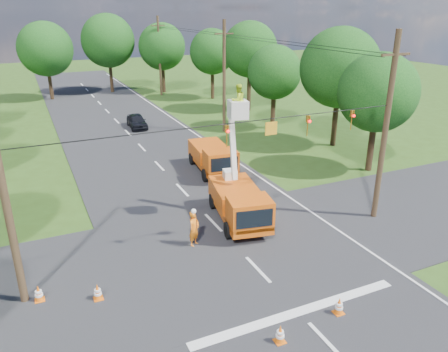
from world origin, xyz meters
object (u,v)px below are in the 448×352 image
ground_worker (194,229)px  traffic_cone_4 (98,292)px  tree_right_b (340,68)px  tree_right_c (275,72)px  pole_right_far (159,56)px  tree_far_a (45,49)px  traffic_cone_7 (211,146)px  pole_right_mid (224,76)px  distant_car (137,121)px  tree_right_a (378,93)px  traffic_cone_3 (213,176)px  tree_right_d (250,49)px  traffic_cone_2 (229,197)px  tree_right_e (212,52)px  traffic_cone_1 (339,306)px  second_truck (213,157)px  traffic_cone_5 (39,293)px  pole_left (5,198)px  bucket_truck (239,195)px  pole_right_near (386,128)px  tree_far_b (108,41)px  tree_far_c (162,47)px  traffic_cone_0 (280,334)px  traffic_cone_8 (217,180)px

ground_worker → traffic_cone_4: size_ratio=2.57×
tree_right_b → tree_right_c: size_ratio=1.23×
pole_right_far → tree_far_a: pole_right_far is taller
traffic_cone_7 → pole_right_mid: bearing=54.8°
ground_worker → distant_car: size_ratio=0.47×
traffic_cone_4 → tree_right_a: size_ratio=0.09×
traffic_cone_7 → tree_right_c: size_ratio=0.09×
traffic_cone_3 → tree_right_d: 22.93m
pole_right_far → traffic_cone_2: bearing=-100.6°
tree_right_e → traffic_cone_1: bearing=-106.9°
second_truck → traffic_cone_7: second_truck is taller
traffic_cone_5 → tree_right_d: bearing=48.9°
tree_right_b → tree_right_d: 15.00m
traffic_cone_4 → pole_left: pole_left is taller
bucket_truck → tree_right_b: tree_right_b is taller
pole_right_near → tree_far_b: (-5.50, 45.00, 1.70)m
ground_worker → traffic_cone_4: (-5.05, -2.40, -0.55)m
tree_right_b → tree_far_c: size_ratio=1.05×
distant_car → tree_right_b: tree_right_b is taller
second_truck → tree_far_c: size_ratio=0.65×
traffic_cone_0 → ground_worker: bearing=92.2°
traffic_cone_4 → traffic_cone_5: same height
tree_right_a → second_truck: bearing=157.7°
bucket_truck → traffic_cone_7: 13.09m
tree_right_d → tree_far_a: 25.46m
traffic_cone_4 → tree_far_b: bearing=78.0°
traffic_cone_2 → tree_far_a: bearing=100.4°
tree_right_a → tree_right_d: bearing=86.5°
distant_car → tree_far_b: 21.38m
traffic_cone_3 → traffic_cone_8: same height
traffic_cone_8 → tree_right_e: tree_right_e is taller
pole_left → tree_right_d: size_ratio=0.93×
ground_worker → traffic_cone_3: ground_worker is taller
traffic_cone_3 → traffic_cone_0: bearing=-104.7°
bucket_truck → distant_car: bucket_truck is taller
ground_worker → tree_right_e: bearing=29.2°
traffic_cone_1 → tree_right_d: bearing=67.8°
tree_right_d → ground_worker: bearing=-122.8°
traffic_cone_2 → tree_right_b: (13.02, 6.87, 6.08)m
pole_right_near → tree_far_a: pole_right_near is taller
ground_worker → tree_far_b: size_ratio=0.18×
tree_right_b → tree_right_d: bearing=90.8°
ground_worker → traffic_cone_5: size_ratio=2.57×
ground_worker → traffic_cone_0: ground_worker is taller
second_truck → pole_right_near: 12.25m
distant_car → tree_right_d: tree_right_d is taller
pole_left → tree_far_b: tree_far_b is taller
distant_car → tree_far_b: (1.71, 20.41, 6.14)m
traffic_cone_8 → ground_worker: bearing=-122.1°
traffic_cone_8 → pole_right_near: size_ratio=0.07×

